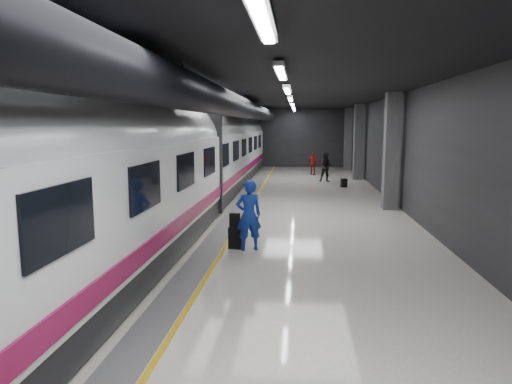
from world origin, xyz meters
name	(u,v)px	position (x,y,z in m)	size (l,w,h in m)	color
ground	(270,217)	(0.00, 0.00, 0.00)	(40.00, 40.00, 0.00)	silver
platform_hall	(265,118)	(-0.29, 0.96, 3.54)	(10.02, 40.02, 4.51)	black
train	(180,159)	(-3.25, 0.00, 2.07)	(3.05, 38.00, 4.05)	black
traveler_main	(249,215)	(-0.28, -4.43, 0.93)	(0.68, 0.45, 1.86)	#182EBA
suitcase_main	(236,238)	(-0.65, -4.31, 0.29)	(0.35, 0.22, 0.58)	black
shoulder_bag	(235,220)	(-0.67, -4.31, 0.77)	(0.28, 0.15, 0.38)	black
traveler_far_a	(326,167)	(2.58, 10.52, 0.86)	(0.84, 0.66, 1.73)	black
traveler_far_b	(313,163)	(1.90, 14.32, 0.75)	(0.88, 0.37, 1.51)	maroon
suitcase_far	(344,183)	(3.40, 8.28, 0.23)	(0.31, 0.20, 0.46)	black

